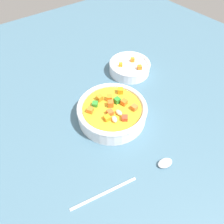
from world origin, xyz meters
The scene contains 4 objects.
ground_plane centered at (0.00, 0.00, -1.00)cm, with size 140.00×140.00×2.00cm, color #42667A.
soup_bowl_main centered at (0.00, 0.00, 2.46)cm, with size 17.64×17.64×5.52cm.
spoon centered at (-16.47, 4.80, 0.43)cm, with size 6.10×23.30×1.04cm.
side_bowl_small centered at (11.85, -16.09, 1.90)cm, with size 12.91×12.91×4.13cm.
Camera 1 is at (-27.26, 20.86, 41.67)cm, focal length 32.93 mm.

